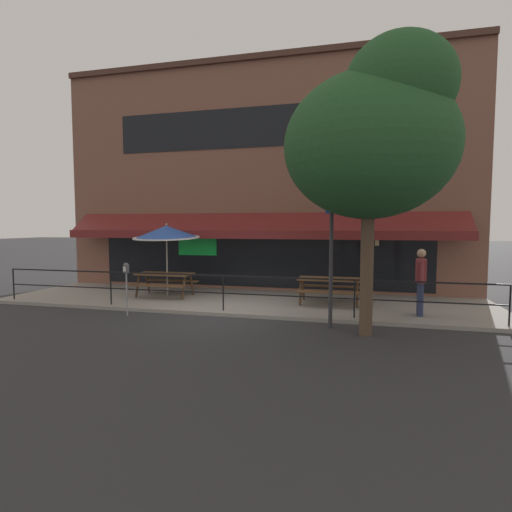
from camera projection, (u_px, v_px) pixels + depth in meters
The scene contains 11 objects.
ground_plane at pixel (220, 317), 10.53m from camera, with size 120.00×120.00×0.00m, color #2D2D30.
patio_deck at pixel (241, 301), 12.46m from camera, with size 15.00×4.00×0.10m, color gray.
restaurant_building at pixel (258, 177), 14.31m from camera, with size 15.00×1.60×8.32m.
patio_railing at pixel (223, 285), 10.76m from camera, with size 13.84×0.04×0.97m.
picnic_table_left at pixel (165, 278), 12.93m from camera, with size 1.80×1.42×0.76m.
picnic_table_centre at pixel (329, 284), 11.68m from camera, with size 1.80×1.42×0.76m.
patio_umbrella_left at pixel (166, 232), 12.98m from camera, with size 2.14×2.14×2.38m.
pedestrian_walking at pixel (421, 279), 10.13m from camera, with size 0.27×0.62×1.71m.
parking_meter_near at pixel (126, 273), 10.54m from camera, with size 0.15×0.16×1.42m.
street_sign_pole at pixel (331, 241), 9.24m from camera, with size 0.28×0.09×3.99m.
street_tree_curbside at pixel (375, 136), 8.35m from camera, with size 3.64×3.28×6.18m.
Camera 1 is at (3.46, -9.83, 2.40)m, focal length 28.00 mm.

